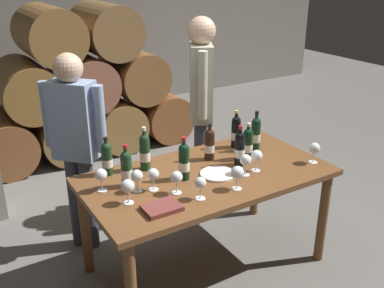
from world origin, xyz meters
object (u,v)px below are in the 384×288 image
wine_glass_7 (246,161)px  tasting_notebook (162,208)px  wine_bottle_2 (126,169)px  wine_glass_1 (101,175)px  wine_bottle_5 (210,144)px  wine_glass_5 (176,178)px  dining_table (207,185)px  wine_bottle_4 (248,143)px  wine_glass_0 (237,173)px  sommelier_presenting (201,98)px  wine_bottle_0 (107,158)px  wine_glass_3 (153,175)px  wine_bottle_6 (145,152)px  wine_bottle_7 (240,148)px  serving_plate (218,174)px  wine_glass_9 (137,176)px  wine_glass_2 (200,184)px  wine_bottle_1 (236,131)px  wine_bottle_8 (256,133)px  taster_seated_left (75,138)px  wine_glass_8 (257,156)px  wine_glass_6 (314,149)px  wine_glass_4 (128,187)px  wine_bottle_3 (184,161)px

wine_glass_7 → tasting_notebook: (-0.70, -0.11, -0.09)m
wine_bottle_2 → wine_glass_1: wine_bottle_2 is taller
wine_bottle_5 → wine_glass_5: 0.56m
dining_table → wine_bottle_4: size_ratio=6.12×
wine_glass_0 → wine_glass_5: wine_glass_0 is taller
wine_bottle_2 → sommelier_presenting: bearing=33.1°
wine_bottle_0 → wine_glass_3: (0.16, -0.37, -0.01)m
wine_bottle_6 → wine_glass_7: (0.54, -0.44, -0.03)m
wine_bottle_2 → wine_bottle_7: bearing=-8.1°
wine_bottle_7 → wine_glass_7: (-0.07, -0.16, -0.02)m
wine_bottle_7 → sommelier_presenting: sommelier_presenting is taller
wine_glass_3 → serving_plate: (0.47, -0.04, -0.10)m
dining_table → wine_glass_9: 0.55m
wine_bottle_2 → wine_bottle_4: wine_bottle_2 is taller
wine_glass_2 → serving_plate: size_ratio=0.61×
wine_bottle_1 → wine_glass_2: (-0.68, -0.55, -0.03)m
wine_glass_2 → wine_glass_7: size_ratio=0.96×
wine_glass_2 → wine_bottle_8: bearing=28.9°
wine_glass_1 → serving_plate: (0.76, -0.20, -0.10)m
wine_bottle_8 → taster_seated_left: (-1.22, 0.56, 0.03)m
wine_bottle_1 → wine_bottle_8: size_ratio=0.97×
wine_glass_8 → sommelier_presenting: sommelier_presenting is taller
wine_bottle_7 → wine_glass_1: (-0.98, 0.14, -0.02)m
wine_glass_5 → taster_seated_left: (-0.36, 0.85, 0.05)m
wine_glass_1 → wine_glass_9: 0.23m
tasting_notebook → wine_glass_2: bearing=-1.4°
dining_table → wine_bottle_7: size_ratio=5.73×
wine_glass_2 → wine_glass_9: size_ratio=0.98×
wine_glass_3 → wine_glass_7: (0.63, -0.14, 0.00)m
wine_glass_8 → serving_plate: size_ratio=0.65×
wine_glass_6 → wine_bottle_7: bearing=152.2°
wine_bottle_8 → wine_glass_2: (-0.78, -0.43, -0.03)m
wine_glass_1 → wine_glass_6: bearing=-15.2°
wine_glass_8 → wine_glass_1: bearing=164.2°
wine_glass_4 → tasting_notebook: 0.24m
wine_glass_9 → wine_glass_6: bearing=-12.0°
wine_bottle_5 → dining_table: bearing=-127.1°
wine_bottle_4 → sommelier_presenting: bearing=87.1°
wine_bottle_7 → wine_glass_2: 0.57m
wine_bottle_7 → wine_glass_1: size_ratio=1.94×
wine_bottle_3 → wine_glass_7: bearing=-23.9°
wine_glass_6 → wine_glass_4: bearing=173.2°
wine_bottle_4 → serving_plate: wine_bottle_4 is taller
wine_bottle_7 → wine_glass_5: bearing=-167.3°
serving_plate → wine_bottle_1: bearing=39.8°
wine_glass_9 → serving_plate: size_ratio=0.62×
wine_glass_6 → sommelier_presenting: bearing=108.1°
wine_glass_1 → wine_glass_5: bearing=-35.4°
wine_bottle_5 → wine_glass_4: (-0.77, -0.28, -0.01)m
sommelier_presenting → wine_bottle_3: bearing=-129.3°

